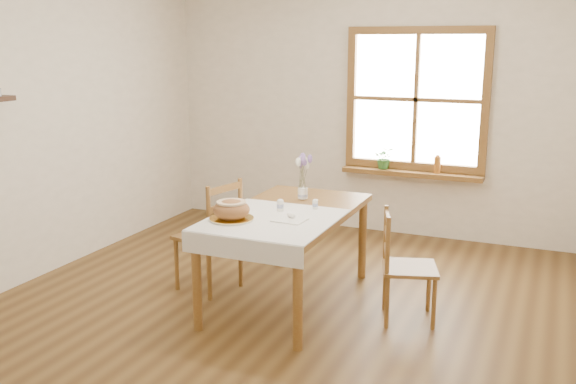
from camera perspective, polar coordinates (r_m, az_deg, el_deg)
name	(u,v)px	position (r m, az deg, el deg)	size (l,w,h in m)	color
ground	(272,315)	(4.98, -1.39, -10.86)	(5.00, 5.00, 0.00)	brown
room_walls	(271,89)	(4.56, -1.51, 9.11)	(4.60, 5.10, 2.65)	white
window	(416,100)	(6.77, 11.33, 8.06)	(1.46, 0.08, 1.46)	brown
window_sill	(411,173)	(6.81, 10.92, 1.64)	(1.46, 0.20, 0.05)	brown
dining_table	(288,221)	(5.01, 0.00, -2.61)	(0.90, 1.60, 0.75)	brown
table_linen	(272,220)	(4.72, -1.46, -2.50)	(0.91, 0.99, 0.01)	white
chair_left	(208,234)	(5.38, -7.13, -3.76)	(0.44, 0.46, 0.94)	brown
chair_right	(410,266)	(4.84, 10.78, -6.51)	(0.39, 0.41, 0.83)	brown
bread_plate	(232,219)	(4.71, -5.04, -2.40)	(0.32, 0.32, 0.02)	white
bread_loaf	(231,208)	(4.69, -5.06, -1.43)	(0.27, 0.27, 0.15)	#985F35
egg_napkin	(290,220)	(4.69, 0.15, -2.48)	(0.23, 0.19, 0.01)	white
eggs	(290,217)	(4.68, 0.15, -2.19)	(0.18, 0.16, 0.04)	white
salt_shaker	(280,205)	(4.93, -0.70, -1.16)	(0.05, 0.05, 0.10)	white
pepper_shaker	(315,204)	(5.00, 2.43, -1.07)	(0.04, 0.04, 0.08)	white
flower_vase	(303,194)	(5.33, 1.31, -0.19)	(0.08, 0.08, 0.09)	white
lavender_bouquet	(303,173)	(5.29, 1.32, 1.72)	(0.15, 0.15, 0.27)	#7F5FA8
potted_plant	(384,160)	(6.86, 8.56, 2.80)	(0.21, 0.23, 0.18)	#34722D
amber_bottle	(437,164)	(6.74, 13.14, 2.45)	(0.07, 0.07, 0.19)	#AC621F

